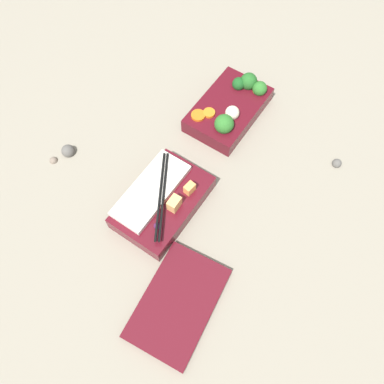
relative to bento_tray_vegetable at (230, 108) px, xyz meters
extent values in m
plane|color=gray|center=(0.15, 0.00, -0.03)|extent=(3.00, 3.00, 0.00)
cube|color=#510F19|center=(0.00, 0.00, -0.01)|extent=(0.20, 0.13, 0.04)
sphere|color=#2D7028|center=(0.07, 0.02, 0.02)|extent=(0.04, 0.04, 0.04)
sphere|color=#2D7028|center=(-0.07, 0.04, 0.02)|extent=(0.03, 0.03, 0.03)
sphere|color=#236023|center=(-0.07, 0.00, 0.02)|extent=(0.04, 0.04, 0.04)
sphere|color=#19511E|center=(-0.06, -0.01, 0.02)|extent=(0.03, 0.03, 0.03)
cylinder|color=orange|center=(0.05, -0.03, 0.02)|extent=(0.04, 0.04, 0.01)
cylinder|color=orange|center=(-0.07, 0.03, 0.02)|extent=(0.03, 0.03, 0.01)
cylinder|color=orange|center=(0.07, -0.04, 0.02)|extent=(0.05, 0.05, 0.01)
sphere|color=beige|center=(0.03, 0.02, 0.02)|extent=(0.03, 0.03, 0.03)
cube|color=#510F19|center=(0.29, 0.01, -0.01)|extent=(0.20, 0.13, 0.04)
cube|color=silver|center=(0.29, -0.01, 0.02)|extent=(0.18, 0.08, 0.01)
cube|color=#F4A356|center=(0.24, 0.05, 0.02)|extent=(0.02, 0.02, 0.02)
cube|color=#EAB266|center=(0.29, 0.04, 0.03)|extent=(0.03, 0.02, 0.03)
sphere|color=#4C1E4C|center=(0.34, 0.04, 0.02)|extent=(0.01, 0.01, 0.01)
cylinder|color=black|center=(0.29, 0.01, 0.03)|extent=(0.17, 0.11, 0.01)
cylinder|color=black|center=(0.28, 0.02, 0.03)|extent=(0.17, 0.11, 0.01)
cube|color=#510F19|center=(0.43, 0.15, -0.02)|extent=(0.21, 0.15, 0.01)
sphere|color=#595651|center=(-0.01, 0.27, -0.02)|extent=(0.02, 0.02, 0.02)
sphere|color=#7A6B5B|center=(0.33, -0.26, -0.02)|extent=(0.02, 0.02, 0.02)
sphere|color=#595651|center=(0.30, -0.24, -0.02)|extent=(0.03, 0.03, 0.03)
camera|label=1|loc=(0.53, 0.25, 0.69)|focal=35.00mm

